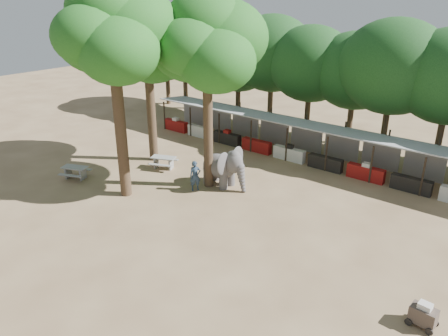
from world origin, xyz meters
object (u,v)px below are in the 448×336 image
Objects in this scene: yard_tree_left at (147,40)px; picnic_table_near at (75,171)px; picnic_table_far at (164,161)px; handler at (195,176)px; yard_tree_back at (207,42)px; yard_tree_center at (113,32)px; cart_front at (423,315)px; elephant at (224,167)px.

picnic_table_near is (-1.24, -5.69, -7.68)m from yard_tree_left.
picnic_table_near is at bearing -146.31° from picnic_table_far.
picnic_table_near is at bearing 150.55° from handler.
yard_tree_back reaches higher than yard_tree_left.
yard_tree_center is 19.14m from cart_front.
yard_tree_back reaches higher than cart_front.
yard_tree_center reaches higher than cart_front.
yard_tree_center is at bearing -97.71° from picnic_table_far.
picnic_table_far is (-4.09, 0.06, -8.01)m from yard_tree_back.
picnic_table_far is (1.91, -0.94, -7.67)m from yard_tree_left.
elephant is 14.12m from cart_front.
picnic_table_far is at bearing 179.18° from yard_tree_back.
yard_tree_left is 6.09m from yard_tree_back.
elephant reaches higher than picnic_table_near.
handler reaches higher than picnic_table_far.
yard_tree_back is 11.77m from picnic_table_near.
elephant is (6.87, -0.61, -6.96)m from yard_tree_left.
yard_tree_back is at bearing 165.73° from cart_front.
yard_tree_left is at bearing 170.54° from yard_tree_back.
yard_tree_back is 6.14× the size of handler.
cart_front is (20.03, -5.66, -7.72)m from yard_tree_left.
yard_tree_center reaches higher than picnic_table_near.
picnic_table_far is at bearing 107.32° from handler.
elephant is at bearing 24.12° from yard_tree_back.
handler is at bearing 2.84° from picnic_table_near.
cart_front reaches higher than picnic_table_far.
elephant is 1.74× the size of handler.
handler is 0.90× the size of picnic_table_near.
cart_front reaches higher than picnic_table_near.
elephant reaches higher than handler.
cart_front is (21.26, 0.03, -0.04)m from picnic_table_near.
yard_tree_back is 9.00m from picnic_table_far.
handler reaches higher than picnic_table_near.
yard_tree_center reaches higher than handler.
handler is at bearing -93.42° from yard_tree_back.
cart_front is (14.03, -4.66, -8.06)m from yard_tree_back.
picnic_table_near is 0.99× the size of picnic_table_far.
handler is 0.90× the size of picnic_table_far.
yard_tree_center is 1.06× the size of yard_tree_back.
cart_front is at bearing -15.78° from yard_tree_left.
cart_front is (14.10, -3.47, -0.44)m from handler.
elephant is 1.56× the size of picnic_table_far.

